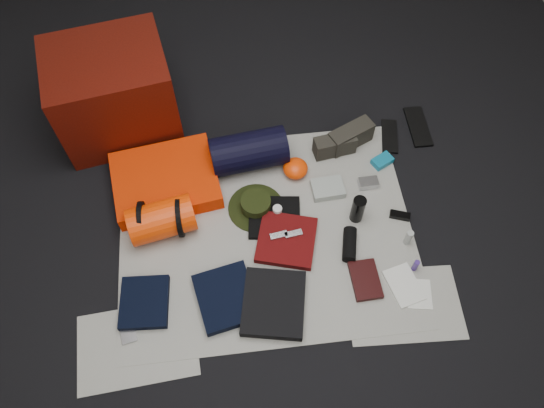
{
  "coord_description": "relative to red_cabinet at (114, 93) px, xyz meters",
  "views": [
    {
      "loc": [
        -0.13,
        -1.36,
        2.59
      ],
      "look_at": [
        0.05,
        0.11,
        0.1
      ],
      "focal_mm": 35.0,
      "sensor_mm": 36.0,
      "label": 1
    }
  ],
  "objects": [
    {
      "name": "sack_strap_left",
      "position": [
        0.14,
        -0.78,
        -0.16
      ],
      "size": [
        0.02,
        0.22,
        0.22
      ],
      "primitive_type": "cylinder",
      "rotation": [
        0.0,
        1.57,
        0.0
      ],
      "color": "black",
      "rests_on": "newspaper_mat"
    },
    {
      "name": "trousers_navy_b",
      "position": [
        0.55,
        -1.23,
        -0.24
      ],
      "size": [
        0.34,
        0.37,
        0.05
      ],
      "primitive_type": "cube",
      "rotation": [
        0.0,
        0.0,
        0.2
      ],
      "color": "black",
      "rests_on": "newspaper_mat"
    },
    {
      "name": "sunglasses",
      "position": [
        1.54,
        -0.86,
        -0.26
      ],
      "size": [
        0.12,
        0.08,
        0.03
      ],
      "primitive_type": "cube",
      "rotation": [
        0.0,
        0.0,
        -0.34
      ],
      "color": "black",
      "rests_on": "newspaper_mat"
    },
    {
      "name": "map_printout",
      "position": [
        1.53,
        -1.32,
        -0.27
      ],
      "size": [
        0.15,
        0.18,
        0.01
      ],
      "primitive_type": "cube",
      "rotation": [
        0.0,
        0.0,
        -0.17
      ],
      "color": "silver",
      "rests_on": "newspaper_mat"
    },
    {
      "name": "map_booklet",
      "position": [
        1.47,
        -1.27,
        -0.26
      ],
      "size": [
        0.2,
        0.25,
        0.01
      ],
      "primitive_type": "cube",
      "rotation": [
        0.0,
        0.0,
        0.25
      ],
      "color": "silver",
      "rests_on": "newspaper_mat"
    },
    {
      "name": "red_cabinet",
      "position": [
        0.0,
        0.0,
        0.0
      ],
      "size": [
        0.75,
        0.66,
        0.55
      ],
      "primitive_type": "cube",
      "rotation": [
        0.0,
        0.0,
        0.18
      ],
      "color": "#4B0C05",
      "rests_on": "floor"
    },
    {
      "name": "sleeping_pad",
      "position": [
        0.26,
        -0.5,
        -0.22
      ],
      "size": [
        0.64,
        0.55,
        0.11
      ],
      "primitive_type": "cube",
      "rotation": [
        0.0,
        0.0,
        0.15
      ],
      "color": "#EC2E02",
      "rests_on": "newspaper_mat"
    },
    {
      "name": "compact_camera",
      "position": [
        1.41,
        -0.63,
        -0.25
      ],
      "size": [
        0.11,
        0.07,
        0.04
      ],
      "primitive_type": "cube",
      "rotation": [
        0.0,
        0.0,
        0.03
      ],
      "color": "#B1B0B6",
      "rests_on": "newspaper_mat"
    },
    {
      "name": "black_tshirt",
      "position": [
        0.85,
        -0.79,
        -0.26
      ],
      "size": [
        0.31,
        0.3,
        0.03
      ],
      "primitive_type": "cube",
      "rotation": [
        0.0,
        0.0,
        -0.13
      ],
      "color": "black",
      "rests_on": "newspaper_mat"
    },
    {
      "name": "trousers_navy_a",
      "position": [
        0.13,
        -1.21,
        -0.25
      ],
      "size": [
        0.26,
        0.29,
        0.04
      ],
      "primitive_type": "cube",
      "rotation": [
        0.0,
        0.0,
        -0.06
      ],
      "color": "black",
      "rests_on": "newspaper_mat"
    },
    {
      "name": "toiletry_clear",
      "position": [
        1.54,
        -1.02,
        -0.22
      ],
      "size": [
        0.04,
        0.04,
        0.11
      ],
      "primitive_type": "cylinder",
      "rotation": [
        0.0,
        0.0,
        0.01
      ],
      "color": "#9FA39F",
      "rests_on": "newspaper_mat"
    },
    {
      "name": "speaker",
      "position": [
        1.23,
        -1.02,
        -0.23
      ],
      "size": [
        0.11,
        0.2,
        0.07
      ],
      "primitive_type": "cylinder",
      "rotation": [
        1.57,
        0.0,
        -0.23
      ],
      "color": "black",
      "rests_on": "newspaper_mat"
    },
    {
      "name": "toiletry_purple",
      "position": [
        1.54,
        -1.18,
        -0.23
      ],
      "size": [
        0.04,
        0.04,
        0.08
      ],
      "primitive_type": "cylinder",
      "rotation": [
        0.0,
        0.0,
        -0.35
      ],
      "color": "#3F2579",
      "rests_on": "newspaper_mat"
    },
    {
      "name": "orange_stuff_sack",
      "position": [
        1.01,
        -0.5,
        -0.22
      ],
      "size": [
        0.16,
        0.16,
        0.09
      ],
      "primitive_type": "ellipsoid",
      "rotation": [
        0.0,
        0.0,
        -0.07
      ],
      "color": "#F83904",
      "rests_on": "newspaper_mat"
    },
    {
      "name": "hiking_boot_left",
      "position": [
        1.26,
        -0.37,
        -0.21
      ],
      "size": [
        0.26,
        0.13,
        0.12
      ],
      "primitive_type": "cube",
      "rotation": [
        0.0,
        0.0,
        0.15
      ],
      "color": "#2D2A23",
      "rests_on": "newspaper_mat"
    },
    {
      "name": "energy_bar_b",
      "position": [
        0.94,
        -0.92,
        -0.22
      ],
      "size": [
        0.1,
        0.05,
        0.01
      ],
      "primitive_type": "cube",
      "rotation": [
        0.0,
        0.0,
        0.14
      ],
      "color": "#B1B0B6",
      "rests_on": "red_shirt"
    },
    {
      "name": "red_shirt",
      "position": [
        0.9,
        -0.94,
        -0.25
      ],
      "size": [
        0.38,
        0.38,
        0.04
      ],
      "primitive_type": "cube",
      "rotation": [
        0.0,
        0.0,
        -0.28
      ],
      "color": "#530909",
      "rests_on": "newspaper_mat"
    },
    {
      "name": "flip_flop_left",
      "position": [
        1.62,
        -0.3,
        -0.27
      ],
      "size": [
        0.14,
        0.27,
        0.01
      ],
      "primitive_type": "cube",
      "rotation": [
        0.0,
        0.0,
        -0.2
      ],
      "color": "black",
      "rests_on": "floor"
    },
    {
      "name": "first_aid_pouch",
      "position": [
        1.17,
        -0.64,
        -0.25
      ],
      "size": [
        0.19,
        0.15,
        0.05
      ],
      "primitive_type": "cube",
      "rotation": [
        0.0,
        0.0,
        0.06
      ],
      "color": "gray",
      "rests_on": "newspaper_mat"
    },
    {
      "name": "stuff_sack",
      "position": [
        0.24,
        -0.78,
        -0.17
      ],
      "size": [
        0.38,
        0.27,
        0.2
      ],
      "primitive_type": "cylinder",
      "rotation": [
        0.0,
        1.57,
        0.2
      ],
      "color": "#F83904",
      "rests_on": "newspaper_mat"
    },
    {
      "name": "hiking_boot_right",
      "position": [
        1.36,
        -0.32,
        -0.2
      ],
      "size": [
        0.29,
        0.21,
        0.14
      ],
      "primitive_type": "cube",
      "rotation": [
        0.0,
        0.0,
        0.44
      ],
      "color": "#2D2A23",
      "rests_on": "newspaper_mat"
    },
    {
      "name": "navy_duffel",
      "position": [
        0.74,
        -0.4,
        -0.16
      ],
      "size": [
        0.46,
        0.28,
        0.23
      ],
      "primitive_type": "cylinder",
      "rotation": [
        0.0,
        1.57,
        0.12
      ],
      "color": "black",
      "rests_on": "newspaper_mat"
    },
    {
      "name": "newspaper_sheet_front_left",
      "position": [
        0.09,
        -1.42,
        -0.27
      ],
      "size": [
        0.61,
        0.44,
        0.0
      ],
      "primitive_type": "cube",
      "rotation": [
        0.0,
        0.0,
        0.07
      ],
      "color": "beige",
      "rests_on": "floor"
    },
    {
      "name": "cyan_case",
      "position": [
        1.53,
        -0.49,
        -0.25
      ],
      "size": [
        0.14,
        0.12,
        0.04
      ],
      "primitive_type": "cube",
      "rotation": [
        0.0,
        0.0,
        0.47
      ],
      "color": "#0E6B8E",
      "rests_on": "newspaper_mat"
    },
    {
      "name": "tape_roll",
      "position": [
        0.87,
        -0.76,
        -0.22
      ],
      "size": [
        0.05,
        0.05,
        0.03
      ],
      "primitive_type": "cylinder",
      "color": "silver",
      "rests_on": "black_tshirt"
    },
    {
      "name": "energy_bar_a",
      "position": [
        0.86,
        -0.92,
        -0.22
      ],
      "size": [
        0.1,
        0.05,
        0.01
      ],
      "primitive_type": "cube",
      "rotation": [
        0.0,
        0.0,
        0.14
      ],
      "color": "#B1B0B6",
      "rests_on": "red_shirt"
    },
    {
      "name": "sack_strap_right",
      "position": [
        0.34,
        -0.78,
        -0.16
      ],
      "size": [
        0.03,
        0.22,
        0.22
      ],
      "primitive_type": "cylinder",
      "rotation": [
        0.0,
        1.57,
        0.0
      ],
      "color": "black",
      "rests_on": "newspaper_mat"
    },
    {
      "name": "water_bottle",
      "position": [
        1.3,
        -0.84,
        -0.18
      ],
      "size": [
        0.09,
        0.09,
        0.18
      ],
      "primitive_type": "cylinder",
      "rotation": [
        0.0,
        0.0,
        -0.38
      ],
      "color": "black",
      "rests_on": "newspaper_mat"
    },
    {
      "name": "key_cluster",
      "position": [
        0.05,
        -1.37,
        -0.26
      ],
      "size": [
        0.09,
        0.09,
        0.01
      ],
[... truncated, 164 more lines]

